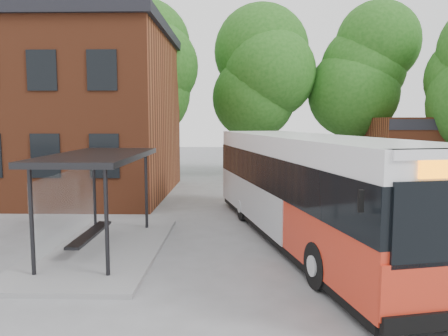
{
  "coord_description": "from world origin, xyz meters",
  "views": [
    {
      "loc": [
        -0.58,
        -13.43,
        3.82
      ],
      "look_at": [
        -0.96,
        3.27,
        2.0
      ],
      "focal_mm": 35.0,
      "sensor_mm": 36.0,
      "label": 1
    }
  ],
  "objects_px": {
    "bicycle_3": "(423,183)",
    "bicycle_0": "(361,181)",
    "bicycle_1": "(378,184)",
    "bus_shelter": "(99,202)",
    "bicycle_2": "(417,186)",
    "city_bus": "(306,189)",
    "bicycle_4": "(416,184)",
    "bicycle_5": "(447,185)"
  },
  "relations": [
    {
      "from": "bicycle_3",
      "to": "bicycle_0",
      "type": "bearing_deg",
      "value": 47.69
    },
    {
      "from": "bicycle_1",
      "to": "bicycle_3",
      "type": "height_order",
      "value": "bicycle_3"
    },
    {
      "from": "bus_shelter",
      "to": "bicycle_1",
      "type": "bearing_deg",
      "value": 41.88
    },
    {
      "from": "bicycle_3",
      "to": "bicycle_2",
      "type": "bearing_deg",
      "value": 110.85
    },
    {
      "from": "bus_shelter",
      "to": "bicycle_2",
      "type": "distance_m",
      "value": 16.91
    },
    {
      "from": "city_bus",
      "to": "bicycle_1",
      "type": "xyz_separation_m",
      "value": [
        5.26,
        9.1,
        -1.17
      ]
    },
    {
      "from": "bicycle_0",
      "to": "bicycle_4",
      "type": "xyz_separation_m",
      "value": [
        2.57,
        -1.12,
        0.03
      ]
    },
    {
      "from": "city_bus",
      "to": "bicycle_0",
      "type": "distance_m",
      "value": 11.79
    },
    {
      "from": "bus_shelter",
      "to": "bicycle_5",
      "type": "bearing_deg",
      "value": 34.71
    },
    {
      "from": "bicycle_4",
      "to": "city_bus",
      "type": "bearing_deg",
      "value": 122.7
    },
    {
      "from": "bicycle_1",
      "to": "bus_shelter",
      "type": "bearing_deg",
      "value": 123.06
    },
    {
      "from": "city_bus",
      "to": "bicycle_2",
      "type": "bearing_deg",
      "value": 38.59
    },
    {
      "from": "bicycle_1",
      "to": "bicycle_2",
      "type": "relative_size",
      "value": 0.97
    },
    {
      "from": "bicycle_3",
      "to": "bicycle_5",
      "type": "xyz_separation_m",
      "value": [
        1.25,
        -0.12,
        -0.06
      ]
    },
    {
      "from": "bicycle_0",
      "to": "bicycle_2",
      "type": "height_order",
      "value": "bicycle_2"
    },
    {
      "from": "bicycle_0",
      "to": "bicycle_1",
      "type": "xyz_separation_m",
      "value": [
        0.41,
        -1.58,
        0.05
      ]
    },
    {
      "from": "bicycle_2",
      "to": "bicycle_3",
      "type": "bearing_deg",
      "value": -72.48
    },
    {
      "from": "bicycle_3",
      "to": "bus_shelter",
      "type": "bearing_deg",
      "value": 108.83
    },
    {
      "from": "bus_shelter",
      "to": "bicycle_3",
      "type": "xyz_separation_m",
      "value": [
        13.89,
        10.6,
        -0.92
      ]
    },
    {
      "from": "bicycle_1",
      "to": "bicycle_5",
      "type": "bearing_deg",
      "value": -95.59
    },
    {
      "from": "city_bus",
      "to": "bicycle_3",
      "type": "relative_size",
      "value": 7.46
    },
    {
      "from": "bicycle_5",
      "to": "bicycle_3",
      "type": "bearing_deg",
      "value": 89.21
    },
    {
      "from": "bicycle_0",
      "to": "bicycle_3",
      "type": "bearing_deg",
      "value": -105.19
    },
    {
      "from": "bicycle_1",
      "to": "bicycle_3",
      "type": "bearing_deg",
      "value": -91.17
    },
    {
      "from": "bicycle_0",
      "to": "bicycle_4",
      "type": "height_order",
      "value": "bicycle_4"
    },
    {
      "from": "bicycle_0",
      "to": "bicycle_1",
      "type": "height_order",
      "value": "bicycle_1"
    },
    {
      "from": "bicycle_2",
      "to": "bicycle_3",
      "type": "relative_size",
      "value": 0.98
    },
    {
      "from": "bicycle_1",
      "to": "bicycle_4",
      "type": "height_order",
      "value": "bicycle_1"
    },
    {
      "from": "bicycle_2",
      "to": "bicycle_5",
      "type": "height_order",
      "value": "bicycle_5"
    },
    {
      "from": "bicycle_3",
      "to": "bicycle_4",
      "type": "relative_size",
      "value": 0.96
    },
    {
      "from": "city_bus",
      "to": "bicycle_3",
      "type": "xyz_separation_m",
      "value": [
        7.69,
        9.43,
        -1.14
      ]
    },
    {
      "from": "bus_shelter",
      "to": "bicycle_1",
      "type": "relative_size",
      "value": 4.15
    },
    {
      "from": "bicycle_4",
      "to": "bicycle_5",
      "type": "bearing_deg",
      "value": -119.03
    },
    {
      "from": "city_bus",
      "to": "bicycle_0",
      "type": "relative_size",
      "value": 7.64
    },
    {
      "from": "city_bus",
      "to": "bicycle_0",
      "type": "height_order",
      "value": "city_bus"
    },
    {
      "from": "bicycle_1",
      "to": "bicycle_5",
      "type": "xyz_separation_m",
      "value": [
        3.68,
        0.21,
        -0.03
      ]
    },
    {
      "from": "city_bus",
      "to": "bicycle_5",
      "type": "height_order",
      "value": "city_bus"
    },
    {
      "from": "bicycle_1",
      "to": "bicycle_3",
      "type": "relative_size",
      "value": 0.95
    },
    {
      "from": "city_bus",
      "to": "bicycle_2",
      "type": "relative_size",
      "value": 7.6
    },
    {
      "from": "bicycle_0",
      "to": "bicycle_5",
      "type": "height_order",
      "value": "bicycle_5"
    },
    {
      "from": "bus_shelter",
      "to": "bicycle_5",
      "type": "xyz_separation_m",
      "value": [
        15.14,
        10.48,
        -0.98
      ]
    },
    {
      "from": "city_bus",
      "to": "bicycle_3",
      "type": "distance_m",
      "value": 12.22
    }
  ]
}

